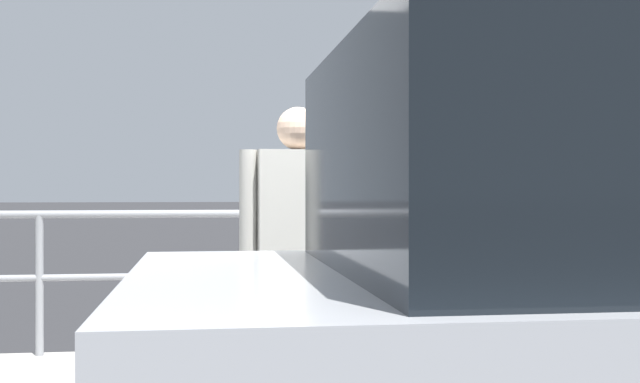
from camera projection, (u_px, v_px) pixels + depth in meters
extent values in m
cylinder|color=slate|center=(396.00, 332.00, 4.30)|extent=(0.07, 0.07, 0.97)
cylinder|color=slate|center=(396.00, 214.00, 4.30)|extent=(0.18, 0.18, 0.28)
sphere|color=silver|center=(396.00, 182.00, 4.30)|extent=(0.17, 0.17, 0.17)
cube|color=black|center=(401.00, 203.00, 4.21)|extent=(0.10, 0.02, 0.07)
cube|color=yellow|center=(401.00, 225.00, 4.21)|extent=(0.11, 0.02, 0.09)
cylinder|color=black|center=(279.00, 350.00, 4.20)|extent=(0.15, 0.15, 0.82)
cylinder|color=black|center=(317.00, 348.00, 4.24)|extent=(0.15, 0.15, 0.82)
cube|color=beige|center=(298.00, 210.00, 4.22)|extent=(0.44, 0.25, 0.62)
sphere|color=beige|center=(298.00, 129.00, 4.21)|extent=(0.22, 0.22, 0.22)
cylinder|color=beige|center=(248.00, 207.00, 4.16)|extent=(0.09, 0.09, 0.58)
cylinder|color=beige|center=(338.00, 182.00, 4.47)|extent=(0.12, 0.52, 0.43)
cylinder|color=gray|center=(307.00, 213.00, 6.33)|extent=(24.00, 0.06, 0.06)
cylinder|color=gray|center=(307.00, 274.00, 6.34)|extent=(24.00, 0.05, 0.05)
cylinder|color=gray|center=(40.00, 285.00, 6.06)|extent=(0.06, 0.06, 1.05)
cylinder|color=gray|center=(307.00, 281.00, 6.34)|extent=(0.06, 0.06, 1.05)
cylinder|color=gray|center=(552.00, 277.00, 6.61)|extent=(0.06, 0.06, 1.05)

